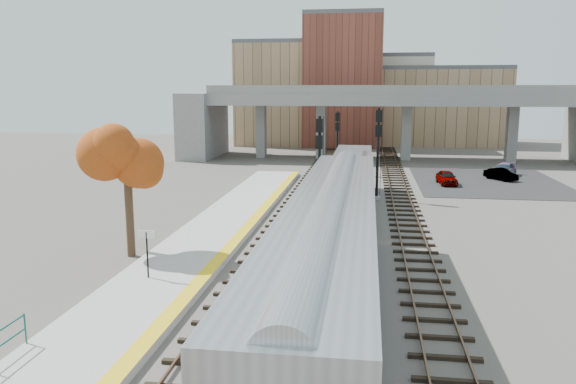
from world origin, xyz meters
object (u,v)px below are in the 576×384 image
(tree, at_px, (127,159))
(car_c, at_px, (504,170))
(coach, at_px, (332,261))
(signal_mast_near, at_px, (319,169))
(locomotive, at_px, (351,179))
(car_b, at_px, (501,174))
(signal_mast_far, at_px, (337,144))
(signal_mast_mid, at_px, (378,154))
(car_a, at_px, (447,178))

(tree, distance_m, car_c, 42.39)
(coach, relative_size, signal_mast_near, 3.45)
(locomotive, xyz_separation_m, car_b, (14.46, 15.45, -1.65))
(signal_mast_near, xyz_separation_m, signal_mast_far, (-0.00, 21.84, -0.36))
(signal_mast_mid, relative_size, car_b, 2.13)
(tree, bearing_deg, signal_mast_near, 46.87)
(coach, relative_size, car_a, 6.46)
(signal_mast_far, height_order, car_a, signal_mast_far)
(locomotive, relative_size, tree, 2.62)
(locomotive, xyz_separation_m, signal_mast_near, (-2.10, -4.34, 1.35))
(tree, relative_size, car_a, 1.88)
(signal_mast_near, distance_m, car_c, 28.50)
(locomotive, height_order, car_a, locomotive)
(signal_mast_near, height_order, signal_mast_far, signal_mast_near)
(tree, bearing_deg, car_a, 52.56)
(signal_mast_mid, bearing_deg, signal_mast_far, 106.52)
(car_b, bearing_deg, car_a, 176.16)
(tree, distance_m, car_a, 33.68)
(car_c, bearing_deg, signal_mast_mid, -106.46)
(signal_mast_near, height_order, signal_mast_mid, signal_mast_mid)
(tree, xyz_separation_m, car_b, (26.01, 29.88, -4.77))
(locomotive, relative_size, car_c, 4.16)
(locomotive, bearing_deg, car_a, 54.09)
(coach, bearing_deg, car_c, 69.37)
(signal_mast_far, xyz_separation_m, car_a, (10.83, -5.45, -2.56))
(signal_mast_mid, relative_size, car_a, 1.95)
(coach, relative_size, car_b, 7.03)
(signal_mast_near, relative_size, car_b, 2.04)
(signal_mast_mid, xyz_separation_m, tree, (-13.55, -18.10, 1.55))
(locomotive, bearing_deg, signal_mast_far, 96.84)
(signal_mast_near, height_order, car_c, signal_mast_near)
(coach, height_order, signal_mast_near, signal_mast_near)
(signal_mast_mid, distance_m, signal_mast_far, 14.43)
(coach, height_order, signal_mast_far, signal_mast_far)
(coach, bearing_deg, signal_mast_mid, 85.65)
(locomotive, distance_m, car_c, 23.70)
(signal_mast_far, height_order, car_b, signal_mast_far)
(car_a, xyz_separation_m, car_c, (6.57, 5.98, 0.01))
(coach, xyz_separation_m, car_b, (14.46, 38.06, -2.17))
(signal_mast_mid, height_order, car_b, signal_mast_mid)
(signal_mast_mid, distance_m, car_b, 17.45)
(signal_mast_mid, relative_size, signal_mast_far, 1.13)
(locomotive, bearing_deg, tree, -128.68)
(tree, bearing_deg, locomotive, 51.32)
(locomotive, relative_size, coach, 0.76)
(locomotive, bearing_deg, signal_mast_mid, 61.44)
(car_a, height_order, car_c, car_c)
(signal_mast_near, bearing_deg, coach, -83.44)
(tree, xyz_separation_m, car_c, (26.85, 32.46, -4.69))
(car_a, height_order, car_b, car_a)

